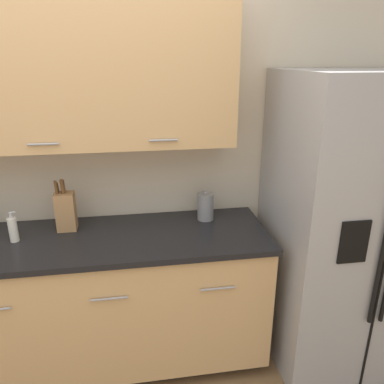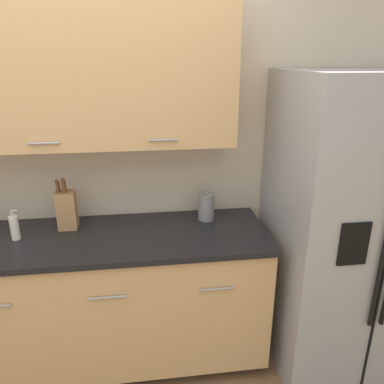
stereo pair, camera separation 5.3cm
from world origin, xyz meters
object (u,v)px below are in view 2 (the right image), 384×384
(soap_dispenser, at_px, (15,227))
(steel_canister, at_px, (206,206))
(refrigerator, at_px, (348,226))
(knife_block, at_px, (67,209))

(soap_dispenser, height_order, steel_canister, steel_canister)
(refrigerator, bearing_deg, steel_canister, 164.81)
(knife_block, relative_size, soap_dispenser, 1.80)
(steel_canister, bearing_deg, refrigerator, -15.19)
(knife_block, relative_size, steel_canister, 1.71)
(refrigerator, distance_m, soap_dispenser, 2.02)
(knife_block, xyz_separation_m, steel_canister, (0.87, 0.02, -0.04))
(refrigerator, xyz_separation_m, soap_dispenser, (-2.01, 0.10, 0.07))
(soap_dispenser, bearing_deg, knife_block, 22.28)
(refrigerator, distance_m, knife_block, 1.75)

